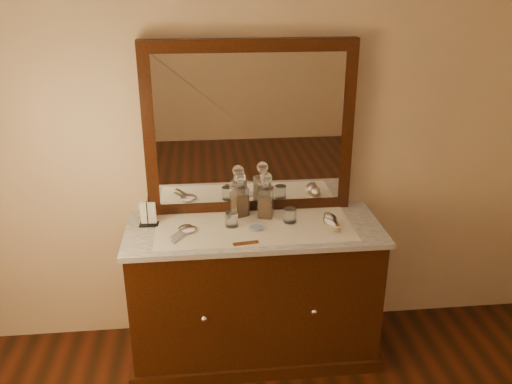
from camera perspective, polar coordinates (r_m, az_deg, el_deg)
The scene contains 18 objects.
dresser_cabinet at distance 3.19m, azimuth -0.19°, elevation -10.88°, with size 1.40×0.55×0.82m, color black.
dresser_plinth at distance 3.40m, azimuth -0.19°, elevation -16.11°, with size 1.46×0.59×0.08m, color black.
knob_left at distance 2.92m, azimuth -5.64°, elevation -13.54°, with size 0.04×0.04×0.04m, color silver.
knob_right at distance 2.97m, azimuth 6.30°, elevation -12.80°, with size 0.04×0.04×0.04m, color silver.
marble_top at distance 2.97m, azimuth -0.21°, elevation -4.00°, with size 1.44×0.59×0.03m, color silver.
mirror_frame at distance 3.02m, azimuth -0.70°, elevation 6.87°, with size 1.20×0.08×1.00m, color black.
mirror_glass at distance 2.99m, azimuth -0.64°, elevation 6.70°, with size 1.06×0.01×0.86m, color white.
lace_runner at distance 2.95m, azimuth -0.17°, elevation -3.88°, with size 1.10×0.45×0.00m, color white.
pin_dish at distance 2.92m, azimuth -0.01°, elevation -3.94°, with size 0.08×0.08×0.01m, color silver.
comb at distance 2.77m, azimuth -1.12°, elevation -5.56°, with size 0.14×0.03×0.01m, color brown.
napkin_rack at distance 3.02m, azimuth -11.62°, elevation -2.42°, with size 0.11×0.07×0.16m.
decanter_left at distance 3.05m, azimuth -1.77°, elevation -0.73°, with size 0.11×0.11×0.27m.
decanter_right at distance 3.03m, azimuth 1.08°, elevation -0.85°, with size 0.11×0.11×0.28m.
brush_near at distance 2.97m, azimuth 8.20°, elevation -3.47°, with size 0.11×0.17×0.04m.
brush_far at distance 3.02m, azimuth 8.11°, elevation -2.98°, with size 0.08×0.16×0.04m.
hand_mirror_outer at distance 2.94m, azimuth -7.85°, elevation -3.98°, with size 0.14×0.18×0.02m.
hand_mirror_inner at distance 2.91m, azimuth -7.55°, elevation -4.23°, with size 0.16×0.21×0.02m.
tumblers at distance 2.97m, azimuth 0.54°, elevation -2.77°, with size 0.41×0.09×0.08m.
Camera 1 is at (-0.27, -0.70, 2.15)m, focal length 36.85 mm.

